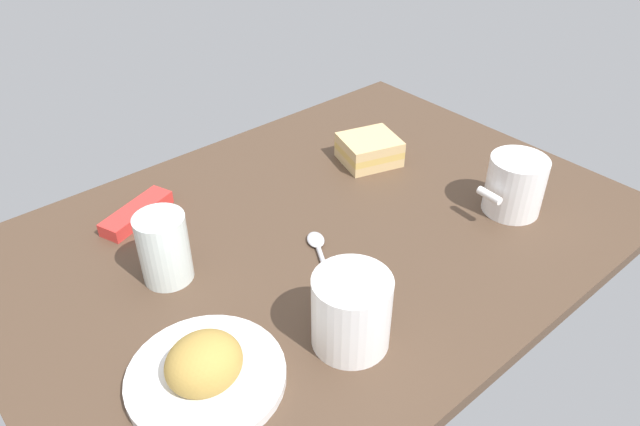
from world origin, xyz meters
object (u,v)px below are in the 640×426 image
object	(u,v)px
plate_of_food	(205,370)
snack_bar	(137,213)
glass_of_milk	(165,251)
spoon	(320,251)
coffee_mug_black	(515,184)
coffee_mug_milky	(351,310)
sandwich_main	(369,150)

from	to	relation	value
plate_of_food	snack_bar	size ratio (longest dim) A/B	1.45
plate_of_food	glass_of_milk	world-z (taller)	glass_of_milk
spoon	snack_bar	xyz separation A→B (cm)	(-15.14, 23.69, 0.62)
glass_of_milk	spoon	bearing A→B (deg)	-27.18
coffee_mug_black	snack_bar	bearing A→B (deg)	141.68
coffee_mug_milky	snack_bar	world-z (taller)	coffee_mug_milky
spoon	sandwich_main	bearing A→B (deg)	30.63
coffee_mug_black	glass_of_milk	size ratio (longest dim) A/B	1.13
sandwich_main	snack_bar	xyz separation A→B (cm)	(-37.71, 10.33, -1.20)
plate_of_food	spoon	xyz separation A→B (cm)	(23.21, 8.36, -1.36)
snack_bar	coffee_mug_milky	bearing A→B (deg)	-99.19
snack_bar	spoon	bearing A→B (deg)	-77.89
plate_of_food	spoon	bearing A→B (deg)	19.80
plate_of_food	spoon	world-z (taller)	plate_of_food
spoon	glass_of_milk	bearing A→B (deg)	152.82
coffee_mug_milky	glass_of_milk	bearing A→B (deg)	113.88
snack_bar	sandwich_main	bearing A→B (deg)	-35.79
coffee_mug_black	spoon	world-z (taller)	coffee_mug_black
plate_of_food	sandwich_main	size ratio (longest dim) A/B	1.54
plate_of_food	coffee_mug_black	world-z (taller)	coffee_mug_black
sandwich_main	spoon	world-z (taller)	sandwich_main
coffee_mug_black	coffee_mug_milky	distance (cm)	36.32
plate_of_food	glass_of_milk	bearing A→B (deg)	73.38
plate_of_food	spoon	size ratio (longest dim) A/B	1.42
glass_of_milk	coffee_mug_milky	bearing A→B (deg)	-66.12
coffee_mug_milky	snack_bar	size ratio (longest dim) A/B	0.97
plate_of_food	coffee_mug_black	bearing A→B (deg)	-2.77
coffee_mug_milky	snack_bar	bearing A→B (deg)	101.28
spoon	snack_bar	size ratio (longest dim) A/B	1.02
sandwich_main	spoon	distance (cm)	26.29
plate_of_food	coffee_mug_black	distance (cm)	51.93
sandwich_main	spoon	xyz separation A→B (cm)	(-22.57, -13.36, -1.82)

